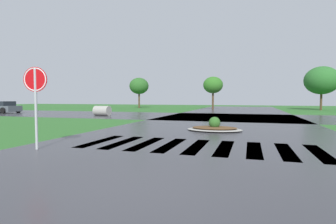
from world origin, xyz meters
TOP-DOWN VIEW (x-y plane):
  - ground_plane at (0.00, 0.00)m, footprint 120.00×120.00m
  - asphalt_roadway at (0.00, 10.00)m, footprint 11.24×80.00m
  - asphalt_cross_road at (0.00, 19.37)m, footprint 90.00×10.12m
  - crosswalk_stripes at (0.00, 4.91)m, footprint 7.65×2.86m
  - stop_sign at (-4.65, 2.94)m, footprint 0.75×0.20m
  - median_island at (0.00, 9.39)m, footprint 2.68×1.87m
  - car_blue_compact at (-24.52, 18.54)m, footprint 4.30×2.13m
  - drainage_pipe_stack at (-11.31, 17.63)m, footprint 1.55×1.02m
  - background_treeline at (10.62, 36.13)m, footprint 46.21×5.24m

SIDE VIEW (x-z plane):
  - ground_plane at x=0.00m, z-range -0.10..0.00m
  - asphalt_roadway at x=0.00m, z-range 0.00..0.01m
  - asphalt_cross_road at x=0.00m, z-range 0.00..0.01m
  - crosswalk_stripes at x=0.00m, z-range 0.00..0.01m
  - median_island at x=0.00m, z-range -0.20..0.48m
  - drainage_pipe_stack at x=-11.31m, z-range 0.00..0.91m
  - car_blue_compact at x=-24.52m, z-range -0.04..1.23m
  - stop_sign at x=-4.65m, z-range 0.62..3.17m
  - background_treeline at x=10.62m, z-range 0.88..6.77m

